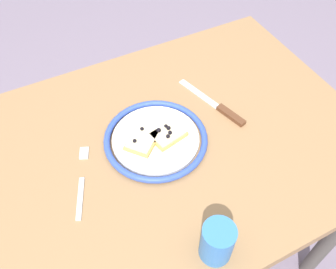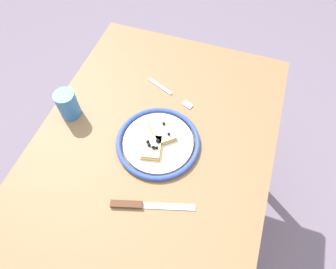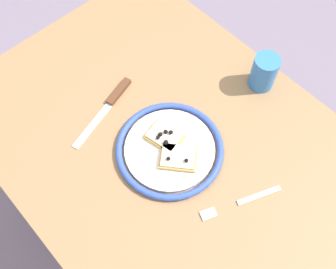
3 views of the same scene
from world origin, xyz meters
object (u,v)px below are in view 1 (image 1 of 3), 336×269
at_px(pizza_slice_near, 143,140).
at_px(pizza_slice_far, 168,134).
at_px(fork, 82,180).
at_px(cup, 217,242).
at_px(plate, 156,139).
at_px(knife, 222,109).
at_px(dining_table, 167,163).

distance_m(pizza_slice_near, pizza_slice_far, 0.06).
height_order(fork, cup, cup).
xyz_separation_m(plate, knife, (0.21, 0.01, -0.00)).
bearing_deg(cup, fork, 123.45).
bearing_deg(plate, fork, -171.95).
bearing_deg(dining_table, fork, -176.81).
bearing_deg(cup, plate, 86.79).
distance_m(pizza_slice_far, fork, 0.24).
bearing_deg(dining_table, pizza_slice_near, 160.01).
relative_size(dining_table, pizza_slice_near, 9.45).
bearing_deg(cup, pizza_slice_far, 81.26).
bearing_deg(fork, pizza_slice_far, 4.76).
distance_m(dining_table, plate, 0.11).
xyz_separation_m(plate, pizza_slice_far, (0.03, -0.01, 0.01)).
xyz_separation_m(plate, fork, (-0.21, -0.03, -0.01)).
bearing_deg(knife, pizza_slice_near, -177.88).
distance_m(plate, fork, 0.21).
bearing_deg(pizza_slice_near, dining_table, -19.99).
relative_size(dining_table, cup, 10.55).
xyz_separation_m(pizza_slice_far, knife, (0.18, 0.02, -0.02)).
bearing_deg(fork, cup, -56.55).
xyz_separation_m(dining_table, pizza_slice_near, (-0.06, 0.02, 0.11)).
distance_m(pizza_slice_far, knife, 0.18).
height_order(plate, cup, cup).
bearing_deg(dining_table, cup, -97.60).
bearing_deg(pizza_slice_far, dining_table, -135.79).
relative_size(dining_table, fork, 5.45).
bearing_deg(fork, knife, 5.79).
bearing_deg(knife, cup, -124.45).
xyz_separation_m(dining_table, knife, (0.19, 0.03, 0.10)).
relative_size(dining_table, knife, 4.44).
bearing_deg(plate, pizza_slice_far, -18.03).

